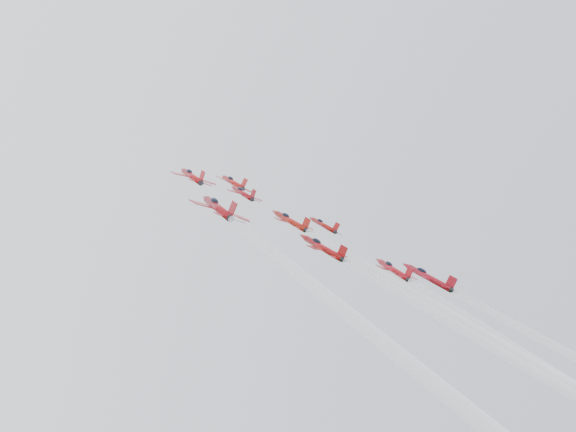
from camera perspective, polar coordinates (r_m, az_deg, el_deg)
jet_lead at (r=152.88m, az=-4.92°, el=3.00°), size 10.29×12.51×9.95m
jet_row2_left at (r=130.43m, az=-8.56°, el=3.55°), size 9.87×12.01×9.54m
jet_row2_center at (r=137.50m, az=-4.06°, el=2.06°), size 8.71×10.60×8.42m
jet_row2_right at (r=141.37m, az=3.16°, el=-0.79°), size 8.45×10.28×8.17m
jet_center at (r=89.59m, az=14.69°, el=-9.14°), size 9.29×80.24×63.58m
jet_rear_farleft at (r=60.79m, az=13.55°, el=-13.05°), size 10.50×90.70×71.87m
jet_rear_left at (r=76.15m, az=20.72°, el=-13.36°), size 8.69×75.13×59.53m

